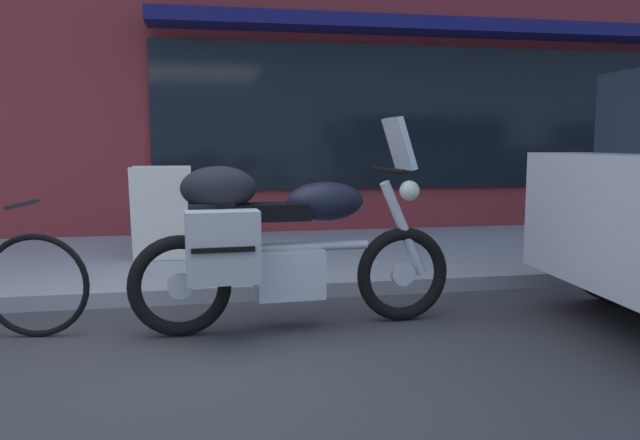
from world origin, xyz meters
name	(u,v)px	position (x,y,z in m)	size (l,w,h in m)	color
ground_plane	(171,368)	(0.00, 0.00, 0.00)	(80.00, 80.00, 0.00)	#3A3A3A
touring_motorcycle	(278,240)	(0.67, 0.59, 0.61)	(2.17, 0.74, 1.41)	black
sandwich_board_sign	(162,213)	(-0.18, 2.65, 0.57)	(0.55, 0.41, 0.89)	silver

